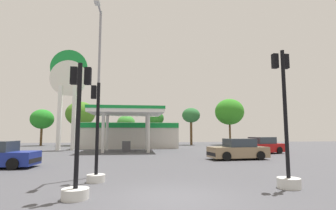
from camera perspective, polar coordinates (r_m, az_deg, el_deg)
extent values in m
plane|color=#47474C|center=(8.42, 0.81, -20.18)|extent=(90.00, 90.00, 0.00)
cube|color=beige|center=(34.44, -9.05, -6.83)|extent=(12.81, 5.70, 3.27)
cube|color=#148C38|center=(31.55, -9.14, -4.55)|extent=(12.81, 0.12, 0.60)
cube|color=white|center=(27.97, -9.29, -1.75)|extent=(7.58, 6.82, 0.35)
cube|color=#148C38|center=(27.99, -9.28, -1.08)|extent=(7.68, 6.92, 0.30)
cylinder|color=silver|center=(26.18, -14.51, -6.11)|extent=(0.32, 0.32, 4.01)
cylinder|color=silver|center=(26.03, -4.46, -6.29)|extent=(0.32, 0.32, 4.01)
cylinder|color=silver|center=(29.91, -13.65, -6.12)|extent=(0.32, 0.32, 4.01)
cylinder|color=silver|center=(29.78, -4.86, -6.28)|extent=(0.32, 0.32, 4.01)
cube|color=#4C4C51|center=(27.92, -9.43, -9.21)|extent=(0.90, 0.60, 1.10)
cube|color=white|center=(31.86, -23.38, -2.63)|extent=(0.40, 0.56, 7.52)
cube|color=white|center=(31.46, -20.54, -2.71)|extent=(0.40, 0.56, 7.52)
cylinder|color=white|center=(32.25, -21.62, 5.73)|extent=(4.27, 0.22, 4.27)
cylinder|color=#198C38|center=(32.55, -21.52, 7.93)|extent=(4.27, 0.22, 4.27)
cube|color=white|center=(32.44, -21.55, 6.81)|extent=(3.93, 0.08, 0.77)
cylinder|color=black|center=(18.83, 13.12, -11.26)|extent=(0.68, 0.28, 0.66)
cylinder|color=black|center=(20.45, 10.94, -10.90)|extent=(0.68, 0.28, 0.66)
cylinder|color=black|center=(20.12, 20.21, -10.71)|extent=(0.68, 0.28, 0.66)
cylinder|color=black|center=(21.65, 17.64, -10.46)|extent=(0.68, 0.28, 0.66)
cube|color=#8C7556|center=(20.21, 15.52, -10.23)|extent=(4.49, 2.18, 0.79)
cube|color=#2D3842|center=(20.24, 15.86, -8.27)|extent=(2.20, 1.78, 0.66)
cube|color=black|center=(19.32, 9.81, -10.89)|extent=(0.27, 1.74, 0.25)
cylinder|color=black|center=(24.71, 19.61, -9.82)|extent=(0.71, 0.42, 0.67)
cylinder|color=black|center=(26.04, 16.80, -9.72)|extent=(0.71, 0.42, 0.67)
cylinder|color=black|center=(26.69, 23.90, -9.36)|extent=(0.71, 0.42, 0.67)
cylinder|color=black|center=(27.92, 21.08, -9.32)|extent=(0.71, 0.42, 0.67)
cube|color=#A51111|center=(26.30, 20.37, -9.08)|extent=(4.77, 3.07, 0.80)
cube|color=#2D3842|center=(26.38, 20.56, -7.55)|extent=(2.50, 2.19, 0.67)
cube|color=black|center=(24.83, 16.78, -9.65)|extent=(0.64, 1.72, 0.25)
cylinder|color=black|center=(17.99, -29.19, -10.90)|extent=(0.66, 0.25, 0.65)
cylinder|color=black|center=(16.40, -31.71, -11.29)|extent=(0.66, 0.25, 0.65)
cube|color=black|center=(16.87, -27.96, -10.98)|extent=(0.19, 1.71, 0.24)
cylinder|color=silver|center=(11.16, -16.03, -15.69)|extent=(0.74, 0.74, 0.30)
cylinder|color=black|center=(11.00, -15.70, -4.99)|extent=(0.14, 0.14, 3.84)
cube|color=black|center=(11.33, -16.46, 2.81)|extent=(0.21, 0.20, 0.57)
sphere|color=red|center=(11.48, -16.34, 3.60)|extent=(0.15, 0.15, 0.15)
sphere|color=#D89E0C|center=(11.45, -16.37, 2.71)|extent=(0.15, 0.15, 0.15)
sphere|color=green|center=(11.42, -16.39, 1.82)|extent=(0.15, 0.15, 0.15)
cylinder|color=silver|center=(8.62, -20.27, -18.37)|extent=(0.82, 0.82, 0.32)
cylinder|color=black|center=(8.42, -19.72, -4.10)|extent=(0.14, 0.14, 3.93)
cube|color=black|center=(8.82, -20.53, 6.23)|extent=(0.21, 0.20, 0.57)
sphere|color=red|center=(8.97, -20.31, 7.19)|extent=(0.15, 0.15, 0.15)
sphere|color=#D89E0C|center=(8.93, -20.35, 6.07)|extent=(0.15, 0.15, 0.15)
sphere|color=green|center=(8.90, -20.40, 4.93)|extent=(0.15, 0.15, 0.15)
cube|color=black|center=(8.73, -17.70, 6.26)|extent=(0.21, 0.20, 0.57)
sphere|color=red|center=(8.88, -17.52, 7.22)|extent=(0.15, 0.15, 0.15)
sphere|color=#D89E0C|center=(8.84, -17.56, 6.09)|extent=(0.15, 0.15, 0.15)
sphere|color=green|center=(8.81, -17.60, 4.94)|extent=(0.15, 0.15, 0.15)
cylinder|color=silver|center=(10.59, 25.71, -15.66)|extent=(0.82, 0.82, 0.37)
cylinder|color=black|center=(10.46, 25.03, -1.53)|extent=(0.14, 0.14, 4.82)
cube|color=black|center=(10.81, 23.08, 9.14)|extent=(0.21, 0.20, 0.57)
sphere|color=red|center=(10.96, 22.71, 9.89)|extent=(0.15, 0.15, 0.15)
sphere|color=#D89E0C|center=(10.91, 22.75, 8.98)|extent=(0.15, 0.15, 0.15)
sphere|color=green|center=(10.87, 22.79, 8.07)|extent=(0.15, 0.15, 0.15)
cube|color=black|center=(11.04, 25.07, 8.92)|extent=(0.21, 0.20, 0.57)
sphere|color=red|center=(11.19, 24.68, 9.66)|extent=(0.15, 0.15, 0.15)
sphere|color=#D89E0C|center=(11.14, 24.72, 8.77)|extent=(0.15, 0.15, 0.15)
sphere|color=green|center=(11.10, 24.77, 7.87)|extent=(0.15, 0.15, 0.15)
cylinder|color=brown|center=(44.25, -26.80, -6.39)|extent=(0.35, 0.35, 2.83)
ellipsoid|color=#248324|center=(44.30, -26.63, -2.86)|extent=(3.50, 3.50, 3.06)
cylinder|color=brown|center=(42.50, -19.40, -6.42)|extent=(0.33, 0.33, 3.30)
ellipsoid|color=#447A22|center=(42.61, -19.23, -1.89)|extent=(4.57, 4.57, 3.88)
cylinder|color=brown|center=(41.68, -9.54, -7.24)|extent=(0.31, 0.31, 2.50)
ellipsoid|color=#3D9034|center=(41.70, -9.48, -4.01)|extent=(2.93, 2.93, 2.48)
cylinder|color=brown|center=(39.75, -3.04, -6.88)|extent=(0.25, 0.25, 3.19)
ellipsoid|color=#21611E|center=(39.81, -3.02, -3.04)|extent=(2.85, 2.85, 2.32)
cylinder|color=brown|center=(42.23, 5.28, -6.41)|extent=(0.40, 0.40, 3.79)
ellipsoid|color=#2C6A35|center=(42.33, 5.24, -2.32)|extent=(3.00, 3.00, 2.45)
cylinder|color=brown|center=(43.37, 13.87, -6.31)|extent=(0.31, 0.31, 3.70)
ellipsoid|color=#318621|center=(43.51, 13.74, -1.50)|extent=(4.80, 4.80, 4.34)
cylinder|color=gray|center=(12.39, -15.49, 3.03)|extent=(0.12, 0.12, 7.96)
cylinder|color=gray|center=(13.02, -15.35, 20.57)|extent=(0.09, 1.20, 0.09)
cube|color=beige|center=(12.47, -15.75, 21.60)|extent=(0.24, 0.44, 0.16)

